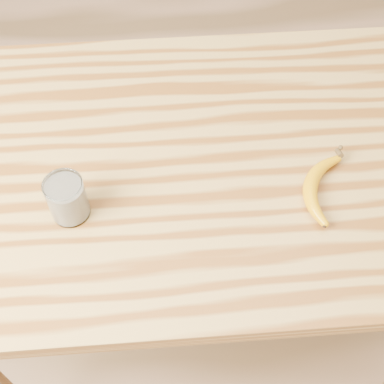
{
  "coord_description": "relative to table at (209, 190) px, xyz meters",
  "views": [
    {
      "loc": [
        -0.1,
        -0.72,
        1.81
      ],
      "look_at": [
        -0.05,
        -0.11,
        0.93
      ],
      "focal_mm": 50.0,
      "sensor_mm": 36.0,
      "label": 1
    }
  ],
  "objects": [
    {
      "name": "table",
      "position": [
        0.0,
        0.0,
        0.0
      ],
      "size": [
        1.2,
        0.8,
        0.9
      ],
      "color": "#AB7F3F",
      "rests_on": "ground"
    },
    {
      "name": "smoothie_glass",
      "position": [
        -0.3,
        -0.12,
        0.18
      ],
      "size": [
        0.08,
        0.08,
        0.1
      ],
      "color": "white",
      "rests_on": "table"
    },
    {
      "name": "banana",
      "position": [
        0.2,
        -0.1,
        0.15
      ],
      "size": [
        0.18,
        0.27,
        0.03
      ],
      "primitive_type": null,
      "rotation": [
        0.0,
        0.0,
        -0.38
      ],
      "color": "#CE8903",
      "rests_on": "table"
    }
  ]
}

